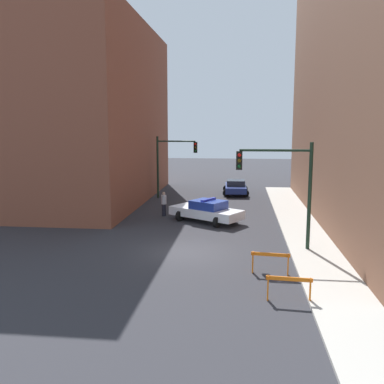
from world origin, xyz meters
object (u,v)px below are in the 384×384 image
Objects in this scene: police_car at (207,211)px; barrier_front at (289,285)px; traffic_light_far at (170,158)px; barrier_mid at (270,260)px; parked_car_near at (236,187)px; traffic_light_near at (285,179)px; pedestrian_crossing at (164,203)px.

police_car is 3.11× the size of barrier_front.
barrier_mid is (7.17, -18.08, -2.78)m from traffic_light_far.
traffic_light_far is 6.62m from parked_car_near.
barrier_front is at bearing -130.88° from police_car.
traffic_light_far is at bearing -156.45° from parked_car_near.
traffic_light_near reaches higher than barrier_front.
parked_car_near is 10.90m from pedestrian_crossing.
parked_car_near is at bearing 25.54° from traffic_light_far.
pedestrian_crossing is 1.04× the size of barrier_mid.
police_car is 12.76m from barrier_front.
traffic_light_near reaches higher than pedestrian_crossing.
barrier_mid is (-0.46, 2.80, 0.00)m from barrier_front.
traffic_light_far is 19.65m from barrier_mid.
barrier_front and barrier_mid have the same top height.
barrier_front is at bearing -93.66° from traffic_light_near.
traffic_light_far is 9.86m from police_car.
police_car is at bearing -66.68° from traffic_light_far.
traffic_light_near is at bearing -112.34° from police_car.
pedestrian_crossing is 15.29m from barrier_front.
traffic_light_far is 3.25× the size of barrier_front.
barrier_front is at bearing 152.19° from pedestrian_crossing.
barrier_mid is (6.44, -10.85, -0.24)m from pedestrian_crossing.
parked_car_near is 2.73× the size of barrier_front.
pedestrian_crossing is at bearing 95.36° from police_car.
traffic_light_near is 1.00× the size of traffic_light_far.
police_car is at bearing 110.03° from barrier_mid.
pedestrian_crossing is at bearing 120.71° from barrier_mid.
parked_car_near is 2.73× the size of barrier_mid.
pedestrian_crossing is at bearing -84.26° from traffic_light_far.
traffic_light_near reaches higher than parked_car_near.
traffic_light_far is 1.19× the size of parked_car_near.
parked_car_near reaches higher than barrier_front.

